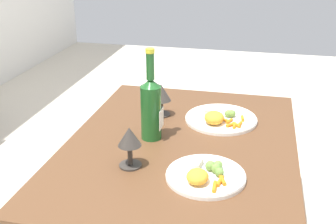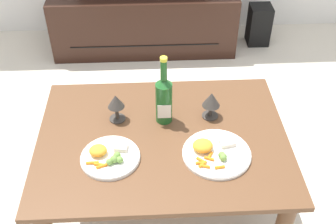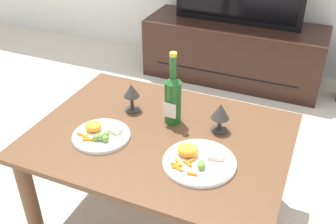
{
  "view_description": "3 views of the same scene",
  "coord_description": "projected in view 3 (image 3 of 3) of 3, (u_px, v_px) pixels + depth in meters",
  "views": [
    {
      "loc": [
        -1.34,
        -0.25,
        1.19
      ],
      "look_at": [
        0.05,
        0.06,
        0.59
      ],
      "focal_mm": 45.2,
      "sensor_mm": 36.0,
      "label": 1
    },
    {
      "loc": [
        -0.04,
        -1.32,
        1.76
      ],
      "look_at": [
        0.03,
        0.04,
        0.6
      ],
      "focal_mm": 44.73,
      "sensor_mm": 36.0,
      "label": 2
    },
    {
      "loc": [
        0.57,
        -1.24,
        1.47
      ],
      "look_at": [
        0.03,
        0.02,
        0.6
      ],
      "focal_mm": 41.54,
      "sensor_mm": 36.0,
      "label": 3
    }
  ],
  "objects": [
    {
      "name": "tv_stand",
      "position": [
        233.0,
        52.0,
        3.07
      ],
      "size": [
        1.37,
        0.48,
        0.46
      ],
      "color": "black",
      "rests_on": "ground_plane"
    },
    {
      "name": "ground_plane",
      "position": [
        161.0,
        214.0,
        1.94
      ],
      "size": [
        6.4,
        6.4,
        0.0
      ],
      "primitive_type": "plane",
      "color": "beige"
    },
    {
      "name": "dinner_plate_left",
      "position": [
        101.0,
        134.0,
        1.65
      ],
      "size": [
        0.25,
        0.25,
        0.05
      ],
      "color": "white",
      "rests_on": "dining_table"
    },
    {
      "name": "dining_table",
      "position": [
        160.0,
        150.0,
        1.72
      ],
      "size": [
        1.09,
        0.81,
        0.49
      ],
      "color": "brown",
      "rests_on": "ground_plane"
    },
    {
      "name": "goblet_right",
      "position": [
        220.0,
        113.0,
        1.65
      ],
      "size": [
        0.08,
        0.08,
        0.13
      ],
      "color": "#38332D",
      "rests_on": "dining_table"
    },
    {
      "name": "dinner_plate_right",
      "position": [
        198.0,
        160.0,
        1.51
      ],
      "size": [
        0.29,
        0.29,
        0.06
      ],
      "color": "white",
      "rests_on": "dining_table"
    },
    {
      "name": "wine_bottle",
      "position": [
        173.0,
        97.0,
        1.69
      ],
      "size": [
        0.07,
        0.08,
        0.34
      ],
      "color": "#1E5923",
      "rests_on": "dining_table"
    },
    {
      "name": "goblet_left",
      "position": [
        131.0,
        93.0,
        1.79
      ],
      "size": [
        0.08,
        0.08,
        0.14
      ],
      "color": "#38332D",
      "rests_on": "dining_table"
    }
  ]
}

